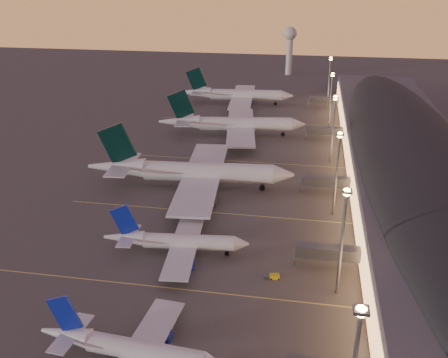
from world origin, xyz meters
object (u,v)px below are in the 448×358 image
Objects in this scene: airliner_narrow_south at (130,349)px; airliner_narrow_north at (176,241)px; airliner_wide_mid at (232,124)px; radar_tower at (290,43)px; baggage_tug_c at (273,277)px; airliner_wide_near at (190,172)px; airliner_wide_far at (236,95)px.

airliner_narrow_north is (-1.83, 39.42, 0.13)m from airliner_narrow_south.
radar_tower reaches higher than airliner_wide_mid.
baggage_tug_c is (25.44, -7.11, -2.99)m from airliner_narrow_north.
airliner_wide_near reaches higher than airliner_wide_far.
airliner_narrow_south is at bearing -92.45° from radar_tower.
airliner_wide_far is 96.08m from radar_tower.
airliner_wide_far is at bearing 97.54° from airliner_narrow_south.
airliner_wide_near reaches higher than baggage_tug_c.
airliner_wide_far is at bearing 87.73° from airliner_narrow_north.
airliner_narrow_south is 40.11m from baggage_tug_c.
airliner_narrow_north reaches higher than baggage_tug_c.
airliner_wide_near is 59.60m from airliner_wide_mid.
radar_tower is at bearing 81.82° from baggage_tug_c.
radar_tower is (16.11, 148.45, 16.55)m from airliner_wide_mid.
airliner_narrow_south is 0.52× the size of airliner_wide_near.
baggage_tug_c is (11.23, -256.94, -21.39)m from radar_tower.
radar_tower is at bearing 79.17° from airliner_wide_near.
airliner_wide_near is at bearing 100.15° from airliner_narrow_south.
airliner_narrow_north is 0.60× the size of airliner_wide_far.
airliner_wide_mid reaches higher than airliner_wide_far.
airliner_narrow_north is 42.50m from airliner_wide_near.
baggage_tug_c is (27.35, -108.50, -4.84)m from airliner_wide_mid.
airliner_wide_mid is at bearing 93.47° from baggage_tug_c.
radar_tower is at bearing 71.45° from airliner_wide_far.
airliner_narrow_south is at bearing -91.07° from airliner_wide_far.
airliner_wide_near is 58.74m from baggage_tug_c.
airliner_wide_far is 16.65× the size of baggage_tug_c.
radar_tower reaches higher than airliner_wide_near.
airliner_wide_near is at bearing -95.67° from radar_tower.
airliner_wide_mid reaches higher than airliner_narrow_south.
airliner_wide_far is at bearing 89.03° from airliner_wide_mid.
baggage_tug_c is at bearing -84.10° from airliner_wide_mid.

